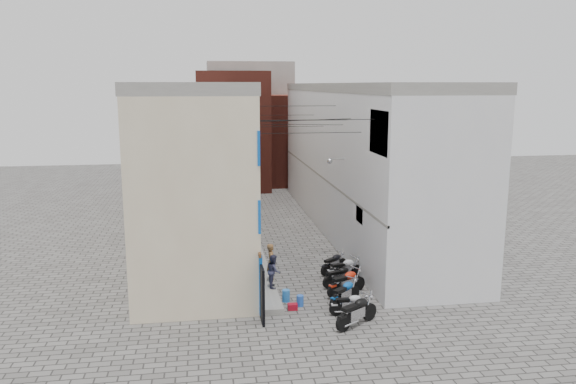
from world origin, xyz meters
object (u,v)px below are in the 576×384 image
motorcycle_g (334,262)px  motorcycle_a (357,310)px  person_a (271,262)px  water_jug_far (286,296)px  motorcycle_d (346,281)px  person_b (274,271)px  water_jug_near (300,301)px  motorcycle_c (345,292)px  motorcycle_e (340,275)px  motorcycle_f (345,268)px  red_crate (293,307)px  motorcycle_b (350,303)px

motorcycle_g → motorcycle_a: bearing=-43.5°
motorcycle_g → person_a: size_ratio=1.08×
water_jug_far → motorcycle_g: bearing=49.2°
motorcycle_d → water_jug_far: (-2.69, -0.39, -0.35)m
person_a → person_b: (0.00, -0.81, -0.13)m
motorcycle_a → water_jug_near: 2.85m
motorcycle_d → person_a: person_a is taller
motorcycle_c → motorcycle_e: size_ratio=1.11×
person_a → person_b: 0.82m
motorcycle_f → red_crate: bearing=-58.9°
motorcycle_c → motorcycle_b: bearing=-43.2°
person_b → water_jug_far: size_ratio=2.87×
motorcycle_c → motorcycle_f: bearing=124.7°
motorcycle_f → water_jug_near: bearing=-58.3°
motorcycle_a → motorcycle_b: size_ratio=1.27×
motorcycle_f → motorcycle_b: bearing=-27.1°
motorcycle_d → person_b: size_ratio=1.44×
motorcycle_g → water_jug_near: size_ratio=4.06×
motorcycle_a → motorcycle_g: 6.05m
person_a → water_jug_far: person_a is taller
person_b → water_jug_far: (0.37, -1.14, -0.72)m
motorcycle_d → person_b: bearing=-131.8°
motorcycle_f → motorcycle_c: bearing=-30.0°
water_jug_near → motorcycle_a: bearing=-51.1°
motorcycle_d → water_jug_near: bearing=-94.5°
person_a → person_b: person_a is taller
motorcycle_a → motorcycle_d: motorcycle_a is taller
motorcycle_b → motorcycle_d: bearing=170.7°
motorcycle_b → motorcycle_c: 1.00m
motorcycle_c → red_crate: motorcycle_c is taller
motorcycle_d → motorcycle_c: bearing=-45.5°
motorcycle_b → motorcycle_c: bearing=179.2°
motorcycle_b → motorcycle_e: 3.20m
motorcycle_d → motorcycle_g: 2.87m
motorcycle_c → water_jug_far: 2.47m
person_a → water_jug_near: person_a is taller
water_jug_far → motorcycle_b: bearing=-37.3°
motorcycle_f → motorcycle_a: bearing=-25.2°
water_jug_near → person_a: bearing=109.1°
motorcycle_b → motorcycle_g: 5.04m
motorcycle_c → water_jug_far: (-2.33, 0.76, -0.32)m
motorcycle_b → person_b: bearing=-136.2°
person_a → red_crate: bearing=-162.9°
motorcycle_e → person_b: bearing=-105.1°
person_a → red_crate: 3.04m
motorcycle_a → water_jug_far: (-2.27, 2.76, -0.37)m
water_jug_near → motorcycle_f: bearing=47.8°
motorcycle_b → motorcycle_f: 4.11m
motorcycle_e → motorcycle_b: bearing=-27.3°
motorcycle_a → red_crate: size_ratio=5.59×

